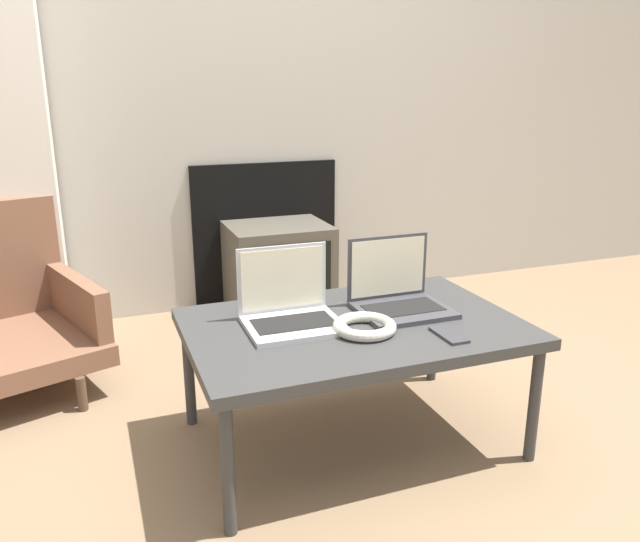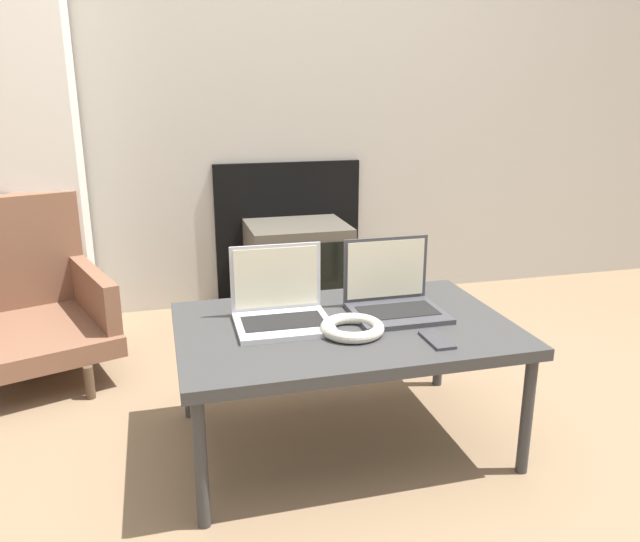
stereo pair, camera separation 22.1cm
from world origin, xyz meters
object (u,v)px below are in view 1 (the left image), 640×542
at_px(laptop_left, 290,308).
at_px(phone, 449,335).
at_px(laptop_right, 397,294).
at_px(armchair, 4,307).
at_px(headphones, 363,327).
at_px(tv, 279,270).

relative_size(laptop_left, phone, 2.18).
bearing_deg(laptop_right, armchair, 146.41).
bearing_deg(laptop_right, phone, -83.48).
bearing_deg(headphones, laptop_left, 140.86).
relative_size(laptop_left, armchair, 0.37).
bearing_deg(tv, headphones, -95.81).
bearing_deg(headphones, tv, 84.19).
relative_size(headphones, tv, 0.39).
height_order(laptop_right, phone, laptop_right).
distance_m(phone, tv, 1.46).
xyz_separation_m(laptop_left, laptop_right, (0.38, 0.00, 0.00)).
bearing_deg(phone, armchair, 139.68).
bearing_deg(laptop_right, laptop_left, 179.77).
bearing_deg(tv, laptop_right, -87.06).
distance_m(laptop_left, laptop_right, 0.38).
xyz_separation_m(laptop_left, phone, (0.41, -0.27, -0.05)).
bearing_deg(laptop_left, tv, 75.74).
relative_size(laptop_right, armchair, 0.36).
relative_size(phone, armchair, 0.17).
height_order(phone, armchair, armchair).
xyz_separation_m(laptop_left, armchair, (-0.91, 0.85, -0.17)).
height_order(laptop_right, headphones, laptop_right).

